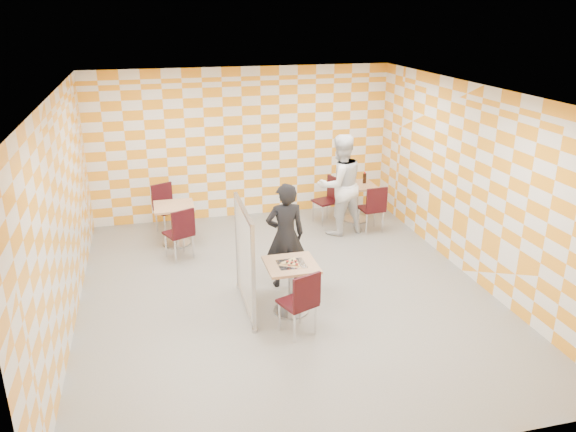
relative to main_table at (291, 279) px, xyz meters
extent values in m
plane|color=gray|center=(0.05, 0.59, -0.51)|extent=(7.00, 7.00, 0.00)
plane|color=white|center=(0.05, 0.59, 2.49)|extent=(7.00, 7.00, 0.00)
plane|color=white|center=(0.05, 4.09, 0.99)|extent=(6.00, 0.00, 6.00)
plane|color=white|center=(-2.95, 0.59, 0.99)|extent=(0.00, 7.00, 7.00)
plane|color=white|center=(3.05, 0.59, 0.99)|extent=(0.00, 7.00, 7.00)
cube|color=#DEA677|center=(0.00, 0.00, 0.22)|extent=(0.70, 0.70, 0.04)
cylinder|color=#A5A5AA|center=(0.00, 0.00, -0.14)|extent=(0.08, 0.08, 0.70)
cylinder|color=#A5A5AA|center=(0.00, 0.00, -0.49)|extent=(0.50, 0.50, 0.03)
cube|color=#DEA677|center=(2.18, 3.22, 0.22)|extent=(0.70, 0.70, 0.04)
cylinder|color=#A5A5AA|center=(2.18, 3.22, -0.14)|extent=(0.08, 0.08, 0.70)
cylinder|color=#A5A5AA|center=(2.18, 3.22, -0.49)|extent=(0.50, 0.50, 0.03)
cube|color=#DEA677|center=(-1.43, 2.85, 0.22)|extent=(0.70, 0.70, 0.04)
cylinder|color=#A5A5AA|center=(-1.43, 2.85, -0.14)|extent=(0.08, 0.08, 0.70)
cylinder|color=#A5A5AA|center=(-1.43, 2.85, -0.49)|extent=(0.50, 0.50, 0.03)
cube|color=#350A0F|center=(-0.06, -0.56, -0.06)|extent=(0.54, 0.54, 0.04)
cube|color=#350A0F|center=(0.02, -0.74, 0.19)|extent=(0.41, 0.19, 0.45)
cylinder|color=silver|center=(0.04, -0.34, -0.29)|extent=(0.03, 0.03, 0.43)
cylinder|color=silver|center=(-0.28, -0.46, -0.29)|extent=(0.03, 0.03, 0.43)
cylinder|color=silver|center=(0.16, -0.65, -0.29)|extent=(0.03, 0.03, 0.43)
cylinder|color=silver|center=(-0.15, -0.78, -0.29)|extent=(0.03, 0.03, 0.43)
cube|color=#350A0F|center=(2.25, 2.60, -0.06)|extent=(0.45, 0.45, 0.04)
cube|color=#350A0F|center=(2.26, 2.40, 0.19)|extent=(0.42, 0.07, 0.45)
cylinder|color=silver|center=(2.40, 2.78, -0.29)|extent=(0.03, 0.03, 0.43)
cylinder|color=silver|center=(2.06, 2.75, -0.29)|extent=(0.03, 0.03, 0.43)
cylinder|color=silver|center=(2.43, 2.44, -0.29)|extent=(0.03, 0.03, 0.43)
cylinder|color=silver|center=(2.09, 2.42, -0.29)|extent=(0.03, 0.03, 0.43)
cube|color=#350A0F|center=(1.52, 3.22, -0.06)|extent=(0.52, 0.52, 0.04)
cube|color=#350A0F|center=(1.72, 3.28, 0.19)|extent=(0.16, 0.41, 0.45)
cylinder|color=silver|center=(1.31, 3.34, -0.29)|extent=(0.03, 0.03, 0.43)
cylinder|color=silver|center=(1.41, 3.01, -0.29)|extent=(0.03, 0.03, 0.43)
cylinder|color=silver|center=(1.64, 3.43, -0.29)|extent=(0.03, 0.03, 0.43)
cylinder|color=silver|center=(1.74, 3.11, -0.29)|extent=(0.03, 0.03, 0.43)
cube|color=#350A0F|center=(-1.41, 2.23, -0.06)|extent=(0.56, 0.56, 0.04)
cube|color=#350A0F|center=(-1.32, 2.05, 0.19)|extent=(0.40, 0.21, 0.45)
cylinder|color=silver|center=(-1.32, 2.46, -0.29)|extent=(0.03, 0.03, 0.43)
cylinder|color=silver|center=(-1.63, 2.32, -0.29)|extent=(0.03, 0.03, 0.43)
cylinder|color=silver|center=(-1.18, 2.15, -0.29)|extent=(0.03, 0.03, 0.43)
cylinder|color=silver|center=(-1.49, 2.01, -0.29)|extent=(0.03, 0.03, 0.43)
cube|color=#350A0F|center=(-1.52, 3.47, -0.06)|extent=(0.56, 0.56, 0.04)
cube|color=#350A0F|center=(-1.61, 3.65, 0.19)|extent=(0.40, 0.21, 0.45)
cylinder|color=silver|center=(-1.61, 3.25, -0.29)|extent=(0.03, 0.03, 0.43)
cylinder|color=silver|center=(-1.30, 3.39, -0.29)|extent=(0.03, 0.03, 0.43)
cylinder|color=silver|center=(-1.75, 3.56, -0.29)|extent=(0.03, 0.03, 0.43)
cylinder|color=silver|center=(-1.44, 3.70, -0.29)|extent=(0.03, 0.03, 0.43)
cube|color=white|center=(-0.61, 0.24, 0.29)|extent=(0.02, 1.30, 1.40)
cube|color=#B2B2B7|center=(-0.61, 0.24, 1.01)|extent=(0.05, 1.30, 0.05)
cube|color=#B2B2B7|center=(-0.61, 0.24, -0.43)|extent=(0.05, 1.30, 0.05)
cube|color=#B2B2B7|center=(-0.61, -0.41, 0.29)|extent=(0.05, 0.05, 1.50)
cylinder|color=#B2B2B7|center=(-0.61, -0.41, -0.48)|extent=(0.08, 0.08, 0.05)
cube|color=#B2B2B7|center=(-0.61, 0.89, 0.29)|extent=(0.05, 0.05, 1.50)
cylinder|color=#B2B2B7|center=(-0.61, 0.89, -0.48)|extent=(0.08, 0.08, 0.05)
imported|color=black|center=(0.12, 0.83, 0.31)|extent=(0.60, 0.40, 1.65)
imported|color=white|center=(1.63, 2.67, 0.45)|extent=(1.06, 0.90, 1.91)
cube|color=silver|center=(0.00, -0.02, 0.24)|extent=(0.38, 0.34, 0.01)
cone|color=tan|center=(0.00, -0.02, 0.26)|extent=(0.40, 0.40, 0.02)
cone|color=#F2D88C|center=(0.00, 0.00, 0.27)|extent=(0.33, 0.33, 0.01)
cylinder|color=maroon|center=(-0.06, -0.12, 0.28)|extent=(0.04, 0.04, 0.01)
cylinder|color=maroon|center=(0.05, -0.11, 0.28)|extent=(0.04, 0.04, 0.01)
cylinder|color=maroon|center=(0.00, -0.04, 0.28)|extent=(0.04, 0.04, 0.01)
cylinder|color=maroon|center=(-0.05, 0.01, 0.28)|extent=(0.04, 0.04, 0.01)
cylinder|color=maroon|center=(0.06, -0.01, 0.28)|extent=(0.04, 0.04, 0.01)
torus|color=black|center=(0.05, -0.05, 0.28)|extent=(0.03, 0.03, 0.01)
torus|color=black|center=(-0.02, -0.08, 0.28)|extent=(0.03, 0.03, 0.01)
torus|color=black|center=(0.02, 0.02, 0.28)|extent=(0.03, 0.03, 0.01)
torus|color=black|center=(-0.07, -0.04, 0.28)|extent=(0.03, 0.03, 0.01)
cylinder|color=white|center=(2.07, 3.35, 0.32)|extent=(0.06, 0.06, 0.16)
cylinder|color=red|center=(2.07, 3.35, 0.42)|extent=(0.04, 0.04, 0.04)
cylinder|color=black|center=(2.36, 3.28, 0.34)|extent=(0.07, 0.07, 0.20)
cylinder|color=red|center=(2.36, 3.28, 0.46)|extent=(0.03, 0.03, 0.03)
camera|label=1|loc=(-1.75, -6.78, 3.56)|focal=35.00mm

